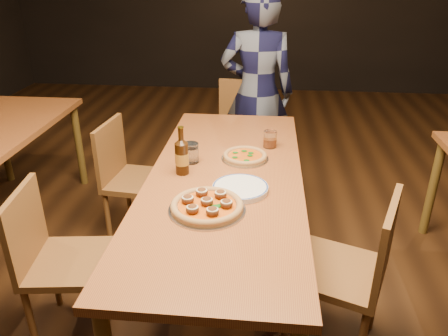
# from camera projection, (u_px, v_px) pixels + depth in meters

# --- Properties ---
(ground) EXTENTS (9.00, 9.00, 0.00)m
(ground) POSITION_uv_depth(u_px,v_px,m) (225.00, 289.00, 2.60)
(ground) COLOR black
(table_main) EXTENTS (0.80, 2.00, 0.75)m
(table_main) POSITION_uv_depth(u_px,v_px,m) (225.00, 188.00, 2.31)
(table_main) COLOR brown
(table_main) RESTS_ON ground
(chair_main_nw) EXTENTS (0.45, 0.45, 0.86)m
(chair_main_nw) POSITION_uv_depth(u_px,v_px,m) (70.00, 261.00, 2.15)
(chair_main_nw) COLOR brown
(chair_main_nw) RESTS_ON ground
(chair_main_sw) EXTENTS (0.44, 0.44, 0.86)m
(chair_main_sw) POSITION_uv_depth(u_px,v_px,m) (139.00, 180.00, 2.94)
(chair_main_sw) COLOR brown
(chair_main_sw) RESTS_ON ground
(chair_main_e) EXTENTS (0.54, 0.54, 0.89)m
(chair_main_e) POSITION_uv_depth(u_px,v_px,m) (337.00, 269.00, 2.06)
(chair_main_e) COLOR brown
(chair_main_e) RESTS_ON ground
(chair_end) EXTENTS (0.48, 0.48, 0.95)m
(chair_end) POSITION_uv_depth(u_px,v_px,m) (241.00, 139.00, 3.49)
(chair_end) COLOR brown
(chair_end) RESTS_ON ground
(pizza_meatball) EXTENTS (0.35, 0.35, 0.06)m
(pizza_meatball) POSITION_uv_depth(u_px,v_px,m) (207.00, 205.00, 1.95)
(pizza_meatball) COLOR #B7B7BF
(pizza_meatball) RESTS_ON table_main
(pizza_margherita) EXTENTS (0.27, 0.27, 0.04)m
(pizza_margherita) POSITION_uv_depth(u_px,v_px,m) (245.00, 156.00, 2.46)
(pizza_margherita) COLOR #B7B7BF
(pizza_margherita) RESTS_ON table_main
(plate_stack) EXTENTS (0.27, 0.27, 0.03)m
(plate_stack) POSITION_uv_depth(u_px,v_px,m) (240.00, 188.00, 2.12)
(plate_stack) COLOR white
(plate_stack) RESTS_ON table_main
(beer_bottle) EXTENTS (0.07, 0.07, 0.25)m
(beer_bottle) POSITION_uv_depth(u_px,v_px,m) (182.00, 157.00, 2.27)
(beer_bottle) COLOR black
(beer_bottle) RESTS_ON table_main
(water_glass) EXTENTS (0.09, 0.09, 0.11)m
(water_glass) POSITION_uv_depth(u_px,v_px,m) (191.00, 153.00, 2.41)
(water_glass) COLOR white
(water_glass) RESTS_ON table_main
(amber_glass) EXTENTS (0.08, 0.08, 0.10)m
(amber_glass) POSITION_uv_depth(u_px,v_px,m) (270.00, 139.00, 2.61)
(amber_glass) COLOR #944010
(amber_glass) RESTS_ON table_main
(diner) EXTENTS (0.60, 0.40, 1.62)m
(diner) POSITION_uv_depth(u_px,v_px,m) (257.00, 93.00, 3.48)
(diner) COLOR black
(diner) RESTS_ON ground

